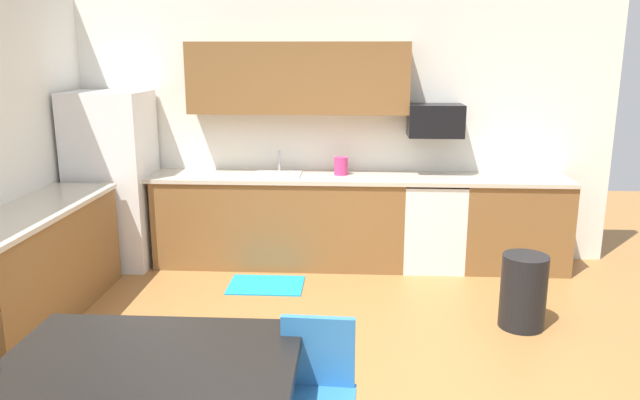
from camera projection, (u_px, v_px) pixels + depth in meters
The scene contains 18 objects.
ground_plane at pixel (312, 377), 4.17m from camera, with size 12.00×12.00×0.00m, color #9E6B38.
wall_back at pixel (329, 131), 6.42m from camera, with size 5.80×0.10×2.70m, color white.
cabinet_run_back at pixel (280, 222), 6.32m from camera, with size 2.52×0.60×0.90m, color brown.
cabinet_run_back_right at pixel (513, 225), 6.19m from camera, with size 1.03×0.60×0.90m, color brown.
cabinet_run_left at pixel (36, 268), 4.97m from camera, with size 0.60×2.00×0.90m, color brown.
countertop_back at pixel (327, 177), 6.19m from camera, with size 4.80×0.64×0.04m, color beige.
countertop_left at pixel (29, 212), 4.86m from camera, with size 0.64×2.00×0.04m, color beige.
upper_cabinets_back at pixel (298, 78), 6.10m from camera, with size 2.20×0.34×0.70m, color brown.
refrigerator at pixel (113, 180), 6.24m from camera, with size 0.76×0.70×1.78m, color white.
oven_range at pixel (432, 223), 6.24m from camera, with size 0.60×0.60×0.91m.
microwave at pixel (435, 121), 6.09m from camera, with size 0.54×0.36×0.32m, color black.
sink_basin at pixel (277, 181), 6.22m from camera, with size 0.48×0.40×0.14m, color #A5A8AD.
sink_faucet at pixel (279, 162), 6.36m from camera, with size 0.02×0.02×0.24m, color #B2B5BA.
dining_table at pixel (151, 368), 2.93m from camera, with size 1.40×0.90×0.75m.
chair_near_table at pixel (316, 390), 3.07m from camera, with size 0.42×0.42×0.85m.
trash_bin at pixel (523, 291), 4.88m from camera, with size 0.36×0.36×0.60m, color black.
floor_mat at pixel (266, 285), 5.80m from camera, with size 0.70×0.50×0.01m, color #198CBF.
kettle at pixel (341, 167), 6.20m from camera, with size 0.14×0.14×0.20m, color #CC3372.
Camera 1 is at (0.27, -3.76, 2.16)m, focal length 34.45 mm.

